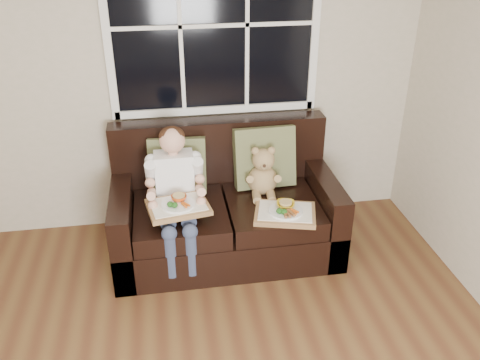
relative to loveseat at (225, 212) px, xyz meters
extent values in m
cube|color=beige|center=(-0.61, 0.48, 1.04)|extent=(4.50, 0.02, 2.70)
cube|color=black|center=(0.00, 0.47, 1.34)|extent=(1.50, 0.02, 1.25)
cube|color=white|center=(0.00, 0.45, 0.69)|extent=(1.58, 0.04, 0.06)
cube|color=white|center=(-0.78, 0.45, 1.34)|extent=(0.06, 0.04, 1.37)
cube|color=white|center=(0.78, 0.45, 1.34)|extent=(0.06, 0.04, 1.37)
cube|color=white|center=(0.00, 0.45, 1.34)|extent=(1.50, 0.03, 0.03)
cube|color=black|center=(0.00, -0.07, -0.16)|extent=(1.70, 0.90, 0.30)
cube|color=black|center=(-0.78, -0.07, -0.01)|extent=(0.15, 0.90, 0.60)
cube|color=black|center=(0.77, -0.07, -0.01)|extent=(0.15, 0.90, 0.60)
cube|color=black|center=(0.00, 0.31, 0.32)|extent=(1.70, 0.18, 0.66)
cube|color=black|center=(-0.35, -0.15, 0.07)|extent=(0.68, 0.72, 0.15)
cube|color=black|center=(0.35, -0.15, 0.07)|extent=(0.68, 0.72, 0.15)
cube|color=#656A41|center=(-0.34, 0.15, 0.36)|extent=(0.45, 0.24, 0.45)
cube|color=#656A41|center=(0.34, 0.15, 0.38)|extent=(0.49, 0.24, 0.49)
cube|color=white|center=(-0.37, -0.02, 0.35)|extent=(0.28, 0.17, 0.39)
sphere|color=#E7AA8D|center=(-0.37, -0.03, 0.65)|extent=(0.18, 0.18, 0.18)
ellipsoid|color=#361E11|center=(-0.37, -0.01, 0.68)|extent=(0.18, 0.18, 0.13)
cylinder|color=#333D59|center=(-0.44, -0.23, 0.19)|extent=(0.11, 0.35, 0.11)
cylinder|color=#333D59|center=(-0.30, -0.23, 0.19)|extent=(0.11, 0.35, 0.11)
cylinder|color=#333D59|center=(-0.44, -0.48, -0.02)|extent=(0.10, 0.10, 0.33)
cylinder|color=#333D59|center=(-0.30, -0.48, -0.02)|extent=(0.10, 0.10, 0.33)
cylinder|color=#E7AA8D|center=(-0.54, -0.15, 0.39)|extent=(0.07, 0.35, 0.27)
cylinder|color=#E7AA8D|center=(-0.20, -0.15, 0.39)|extent=(0.07, 0.35, 0.27)
ellipsoid|color=tan|center=(0.30, 0.03, 0.25)|extent=(0.25, 0.22, 0.24)
sphere|color=tan|center=(0.30, 0.01, 0.43)|extent=(0.19, 0.19, 0.17)
sphere|color=tan|center=(0.24, 0.02, 0.50)|extent=(0.06, 0.06, 0.06)
sphere|color=tan|center=(0.36, 0.02, 0.50)|extent=(0.06, 0.06, 0.06)
sphere|color=tan|center=(0.30, -0.06, 0.41)|extent=(0.07, 0.07, 0.07)
sphere|color=black|center=(0.30, -0.08, 0.42)|extent=(0.03, 0.03, 0.03)
cylinder|color=tan|center=(0.25, -0.11, 0.17)|extent=(0.08, 0.14, 0.07)
cylinder|color=tan|center=(0.36, -0.11, 0.17)|extent=(0.08, 0.14, 0.07)
cube|color=#B07E4F|center=(-0.37, -0.29, 0.25)|extent=(0.47, 0.39, 0.04)
cube|color=white|center=(-0.37, -0.29, 0.27)|extent=(0.41, 0.33, 0.01)
cylinder|color=white|center=(-0.37, -0.30, 0.28)|extent=(0.24, 0.24, 0.02)
imported|color=#EE5014|center=(-0.36, -0.26, 0.31)|extent=(0.13, 0.13, 0.03)
cylinder|color=tan|center=(-0.36, -0.26, 0.31)|extent=(0.09, 0.09, 0.02)
ellipsoid|color=#26571B|center=(-0.42, -0.34, 0.31)|extent=(0.04, 0.04, 0.04)
ellipsoid|color=#26571B|center=(-0.39, -0.36, 0.31)|extent=(0.04, 0.04, 0.04)
cylinder|color=#D85F18|center=(-0.32, -0.35, 0.30)|extent=(0.05, 0.06, 0.02)
cube|color=#B07E4F|center=(0.39, -0.35, 0.16)|extent=(0.50, 0.43, 0.04)
cube|color=white|center=(0.39, -0.35, 0.18)|extent=(0.44, 0.37, 0.01)
cylinder|color=white|center=(0.39, -0.36, 0.19)|extent=(0.25, 0.25, 0.02)
imported|color=yellow|center=(0.41, -0.31, 0.21)|extent=(0.16, 0.16, 0.03)
cylinder|color=tan|center=(0.41, -0.31, 0.22)|extent=(0.09, 0.09, 0.02)
ellipsoid|color=#26571B|center=(0.34, -0.40, 0.22)|extent=(0.05, 0.05, 0.04)
ellipsoid|color=#26571B|center=(0.37, -0.42, 0.22)|extent=(0.05, 0.05, 0.04)
cylinder|color=#D85F18|center=(0.44, -0.41, 0.21)|extent=(0.05, 0.07, 0.02)
cylinder|color=brown|center=(0.39, -0.43, 0.21)|extent=(0.03, 0.09, 0.02)
camera|label=1|loc=(-0.43, -3.37, 2.10)|focal=38.00mm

